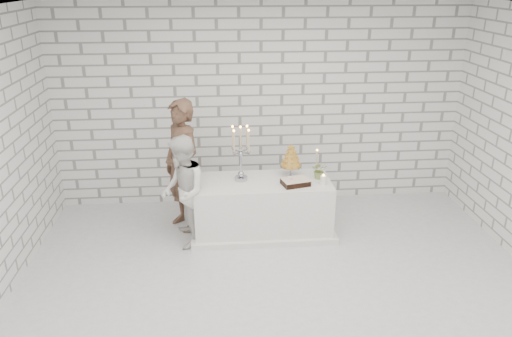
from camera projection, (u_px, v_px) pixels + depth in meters
The scene contains 13 objects.
ground at pixel (281, 292), 5.53m from camera, with size 6.00×5.00×0.01m, color silver.
ceiling at pixel (287, 11), 4.43m from camera, with size 6.00×5.00×0.01m, color white.
wall_back at pixel (261, 106), 7.30m from camera, with size 6.00×0.01×3.00m, color white.
wall_front at pixel (346, 335), 2.66m from camera, with size 6.00×0.01×3.00m, color white.
cake_table at pixel (263, 207), 6.71m from camera, with size 1.80×0.80×0.75m, color white.
groom at pixel (182, 166), 6.65m from camera, with size 0.66×0.43×1.82m, color #4E3327.
bride at pixel (183, 192), 6.29m from camera, with size 0.71×0.55×1.46m, color white.
candelabra at pixel (241, 153), 6.46m from camera, with size 0.30×0.30×0.75m, color #A3A4AE, non-canonical shape.
croquembouche at pixel (291, 160), 6.65m from camera, with size 0.30×0.30×0.46m, color #A77120, non-canonical shape.
chocolate_cake at pixel (295, 182), 6.43m from camera, with size 0.34×0.24×0.08m, color black.
pillar_candle at pixel (323, 180), 6.45m from camera, with size 0.08×0.08×0.12m, color white.
extra_taper at pixel (317, 162), 6.79m from camera, with size 0.06×0.06×0.32m, color #CCB190.
flowers at pixel (320, 170), 6.62m from camera, with size 0.21×0.18×0.23m, color #5E773F.
Camera 1 is at (-0.66, -4.60, 3.31)m, focal length 34.84 mm.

